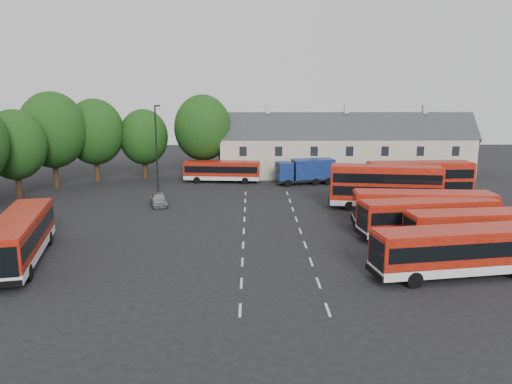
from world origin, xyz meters
TOP-DOWN VIEW (x-y plane):
  - ground at (0.00, 0.00)m, footprint 140.00×140.00m
  - lane_markings at (2.50, 2.00)m, footprint 5.15×33.80m
  - treeline at (-20.74, 19.36)m, footprint 29.92×32.59m
  - terrace_houses at (14.00, 30.00)m, footprint 35.70×7.13m
  - bus_row_a at (14.46, -9.07)m, footprint 12.08×4.59m
  - bus_row_b at (18.12, -3.81)m, footprint 11.48×3.75m
  - bus_row_c at (15.44, -0.25)m, footprint 11.90×4.41m
  - bus_row_d at (15.86, 2.48)m, footprint 12.19×3.71m
  - bus_row_e at (18.72, 5.00)m, footprint 9.70×2.32m
  - bus_dd_south at (14.49, 9.95)m, footprint 11.43×4.07m
  - bus_dd_north at (18.90, 12.52)m, footprint 11.33×3.25m
  - bus_west at (-15.96, -5.89)m, footprint 5.31×12.50m
  - bus_north at (-3.21, 25.17)m, footprint 10.17×3.18m
  - box_truck at (7.81, 23.68)m, footprint 7.83×3.93m
  - silver_car at (-9.26, 11.92)m, footprint 2.61×4.32m
  - lamppost at (-10.66, 19.32)m, footprint 0.72×0.31m

SIDE VIEW (x-z plane):
  - ground at x=0.00m, z-range 0.00..0.00m
  - lane_markings at x=2.50m, z-range 0.00..0.01m
  - silver_car at x=-9.26m, z-range 0.00..1.38m
  - bus_row_e at x=18.72m, z-range 0.28..3.01m
  - bus_north at x=-3.21m, z-range 0.29..3.12m
  - box_truck at x=7.81m, z-range 0.20..3.49m
  - bus_row_b at x=18.12m, z-range 0.32..3.51m
  - bus_row_c at x=15.44m, z-range 0.33..3.62m
  - bus_row_a at x=14.46m, z-range 0.34..3.67m
  - bus_row_d at x=15.86m, z-range 0.34..3.74m
  - bus_west at x=-15.96m, z-range 0.35..3.79m
  - bus_dd_south at x=14.49m, z-range 0.32..4.91m
  - bus_dd_north at x=18.90m, z-range 0.32..4.91m
  - terrace_houses at x=14.00m, z-range -1.17..8.89m
  - lamppost at x=-10.66m, z-range 0.35..10.76m
  - treeline at x=-20.74m, z-range 0.68..12.69m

